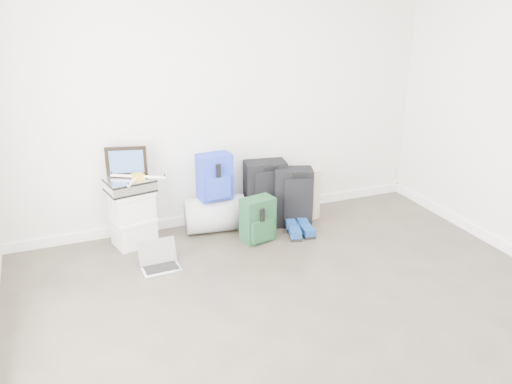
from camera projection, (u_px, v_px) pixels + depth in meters
name	position (u px, v px, depth m)	size (l,w,h in m)	color
ground	(340.00, 355.00, 3.75)	(5.00, 5.00, 0.00)	#352D26
room_envelope	(355.00, 109.00, 3.14)	(4.52, 5.02, 2.71)	silver
boxes_stack	(133.00, 218.00, 5.24)	(0.45, 0.40, 0.56)	silver
briefcase	(130.00, 185.00, 5.11)	(0.42, 0.31, 0.12)	#B2B2B7
painting	(126.00, 161.00, 5.12)	(0.38, 0.12, 0.29)	black
drone	(138.00, 176.00, 5.09)	(0.48, 0.48, 0.05)	gold
duffel_bag	(215.00, 214.00, 5.56)	(0.37, 0.37, 0.60)	gray
blue_backpack	(215.00, 178.00, 5.38)	(0.35, 0.26, 0.46)	#1925A3
large_suitcase	(265.00, 192.00, 5.74)	(0.46, 0.33, 0.66)	black
green_backpack	(258.00, 221.00, 5.33)	(0.35, 0.29, 0.45)	#12321D
carry_on	(293.00, 197.00, 5.66)	(0.44, 0.36, 0.62)	black
shoes	(300.00, 230.00, 5.51)	(0.30, 0.31, 0.10)	black
rolled_rug	(312.00, 193.00, 5.86)	(0.18, 0.18, 0.55)	tan
laptop	(160.00, 261.00, 4.88)	(0.35, 0.26, 0.24)	#B6B6BB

